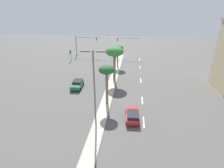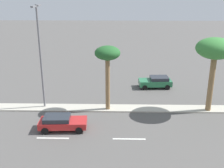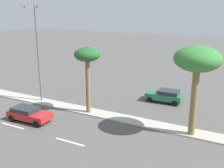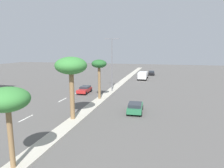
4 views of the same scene
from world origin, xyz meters
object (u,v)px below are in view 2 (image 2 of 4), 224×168
object	(u,v)px
palm_tree_near	(215,50)
sedan_green_front	(156,82)
palm_tree_rear	(108,56)
sedan_red_mid	(62,122)
street_lamp_center	(40,50)

from	to	relation	value
palm_tree_near	sedan_green_front	xyz separation A→B (m)	(7.05, 4.53, -5.64)
palm_tree_rear	sedan_red_mid	xyz separation A→B (m)	(-4.33, 4.00, -5.03)
palm_tree_rear	sedan_red_mid	bearing A→B (deg)	137.28
street_lamp_center	sedan_green_front	xyz separation A→B (m)	(6.47, -12.67, -5.47)
palm_tree_near	palm_tree_rear	xyz separation A→B (m)	(0.08, 10.42, -0.67)
palm_tree_rear	sedan_red_mid	size ratio (longest dim) A/B	1.55
palm_tree_near	sedan_red_mid	size ratio (longest dim) A/B	1.75
palm_tree_near	street_lamp_center	size ratio (longest dim) A/B	0.72
street_lamp_center	sedan_red_mid	bearing A→B (deg)	-150.01
sedan_green_front	palm_tree_near	bearing A→B (deg)	-147.30
palm_tree_rear	street_lamp_center	xyz separation A→B (m)	(0.49, 6.78, 0.50)
palm_tree_rear	palm_tree_near	bearing A→B (deg)	-90.46
palm_tree_rear	street_lamp_center	bearing A→B (deg)	85.85
palm_tree_near	sedan_red_mid	world-z (taller)	palm_tree_near
sedan_red_mid	sedan_green_front	xyz separation A→B (m)	(11.29, -9.89, 0.06)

